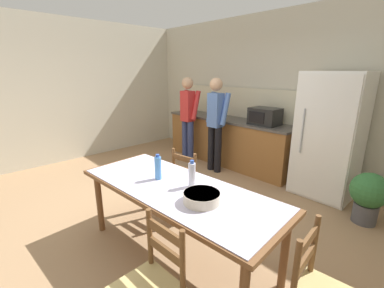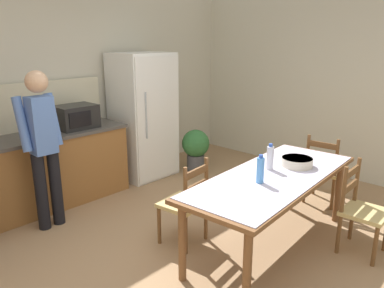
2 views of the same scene
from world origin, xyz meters
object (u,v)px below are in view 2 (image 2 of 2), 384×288
(bottle_near_centre, at_px, (260,170))
(potted_plant, at_px, (196,147))
(person_at_counter, at_px, (43,142))
(refrigerator, at_px, (144,116))
(serving_bowl, at_px, (297,161))
(chair_side_far_left, at_px, (186,203))
(dining_table, at_px, (273,182))
(chair_side_near_right, at_px, (362,210))
(chair_head_end, at_px, (324,170))
(bottle_off_centre, at_px, (270,158))
(microwave, at_px, (76,117))

(bottle_near_centre, xyz_separation_m, potted_plant, (1.45, 2.15, -0.52))
(bottle_near_centre, height_order, person_at_counter, person_at_counter)
(refrigerator, height_order, serving_bowl, refrigerator)
(chair_side_far_left, bearing_deg, refrigerator, -125.92)
(dining_table, bearing_deg, bottle_near_centre, -176.30)
(refrigerator, xyz_separation_m, chair_side_near_right, (0.06, -3.24, -0.49))
(refrigerator, distance_m, dining_table, 2.61)
(chair_head_end, bearing_deg, bottle_off_centre, 83.64)
(bottle_near_centre, height_order, bottle_off_centre, same)
(refrigerator, distance_m, potted_plant, 0.98)
(bottle_off_centre, distance_m, chair_side_far_left, 0.98)
(chair_side_near_right, xyz_separation_m, chair_side_far_left, (-1.07, 1.37, 0.00))
(serving_bowl, xyz_separation_m, chair_side_near_right, (0.15, -0.65, -0.39))
(chair_side_near_right, bearing_deg, potted_plant, 75.50)
(chair_side_near_right, xyz_separation_m, person_at_counter, (-1.87, 2.74, 0.54))
(dining_table, relative_size, potted_plant, 3.35)
(bottle_near_centre, height_order, chair_side_far_left, bottle_near_centre)
(dining_table, xyz_separation_m, bottle_off_centre, (0.10, 0.11, 0.20))
(chair_side_near_right, bearing_deg, person_at_counter, 122.50)
(microwave, bearing_deg, chair_head_end, -51.13)
(bottle_off_centre, relative_size, chair_side_near_right, 0.30)
(dining_table, xyz_separation_m, potted_plant, (1.18, 2.13, -0.32))
(microwave, relative_size, chair_head_end, 0.55)
(refrigerator, relative_size, chair_side_far_left, 2.05)
(bottle_off_centre, relative_size, potted_plant, 0.40)
(refrigerator, xyz_separation_m, microwave, (-1.11, 0.02, 0.15))
(chair_side_far_left, height_order, potted_plant, chair_side_far_left)
(chair_head_end, bearing_deg, potted_plant, 0.51)
(refrigerator, relative_size, chair_side_near_right, 2.05)
(bottle_off_centre, xyz_separation_m, person_at_counter, (-1.43, 1.94, 0.08))
(bottle_off_centre, bearing_deg, microwave, 106.42)
(refrigerator, height_order, bottle_off_centre, refrigerator)
(bottle_off_centre, xyz_separation_m, chair_side_far_left, (-0.64, 0.57, -0.47))
(chair_side_near_right, bearing_deg, bottle_off_centre, 116.92)
(chair_head_end, bearing_deg, dining_table, 88.42)
(dining_table, distance_m, person_at_counter, 2.46)
(refrigerator, distance_m, chair_side_near_right, 3.28)
(dining_table, bearing_deg, person_at_counter, 122.82)
(chair_side_near_right, bearing_deg, dining_table, 126.44)
(potted_plant, bearing_deg, dining_table, -118.93)
(bottle_off_centre, bearing_deg, dining_table, -132.01)
(serving_bowl, height_order, potted_plant, serving_bowl)
(chair_side_far_left, bearing_deg, serving_bowl, 134.35)
(chair_head_end, distance_m, chair_side_far_left, 2.01)
(person_at_counter, bearing_deg, chair_side_far_left, -149.99)
(dining_table, distance_m, bottle_near_centre, 0.34)
(chair_side_far_left, bearing_deg, microwave, -94.72)
(chair_side_far_left, bearing_deg, chair_head_end, 155.26)
(chair_side_near_right, bearing_deg, microwave, 107.90)
(bottle_near_centre, relative_size, chair_head_end, 0.30)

